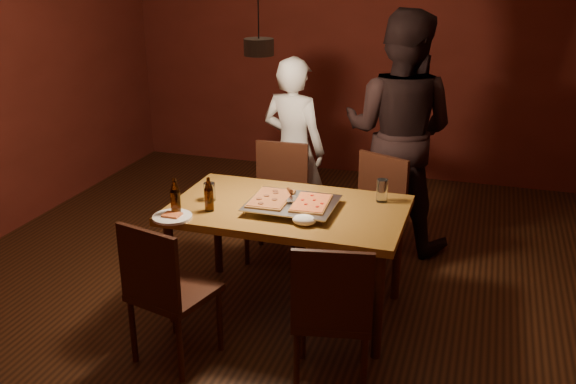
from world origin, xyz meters
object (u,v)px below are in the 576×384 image
(chair_far_left, at_px, (279,190))
(diner_white, at_px, (293,149))
(chair_near_left, at_px, (163,282))
(pendant_lamp, at_px, (259,45))
(chair_near_right, at_px, (332,304))
(plate_slice, at_px, (172,217))
(dining_table, at_px, (288,217))
(beer_bottle_b, at_px, (209,194))
(chair_far_right, at_px, (374,205))
(beer_bottle_a, at_px, (175,197))
(diner_dark, at_px, (399,132))
(pizza_tray, at_px, (292,206))

(chair_far_left, xyz_separation_m, diner_white, (0.01, 0.38, 0.22))
(chair_near_left, distance_m, pendant_lamp, 1.50)
(chair_near_right, relative_size, plate_slice, 2.02)
(dining_table, height_order, diner_white, diner_white)
(chair_near_left, xyz_separation_m, beer_bottle_b, (0.03, 0.58, 0.32))
(diner_white, bearing_deg, pendant_lamp, 110.15)
(diner_white, distance_m, pendant_lamp, 1.55)
(chair_far_right, height_order, chair_near_left, same)
(dining_table, distance_m, chair_near_right, 0.89)
(dining_table, distance_m, diner_white, 1.24)
(beer_bottle_a, bearing_deg, diner_dark, 55.39)
(chair_far_left, relative_size, beer_bottle_a, 2.06)
(chair_far_left, distance_m, pizza_tray, 0.96)
(pendant_lamp, bearing_deg, chair_near_left, -110.25)
(chair_near_right, distance_m, beer_bottle_a, 1.22)
(chair_far_right, distance_m, diner_dark, 0.71)
(chair_far_right, xyz_separation_m, beer_bottle_b, (-0.88, -0.94, 0.32))
(chair_near_right, relative_size, beer_bottle_a, 2.09)
(diner_dark, distance_m, pendant_lamp, 1.67)
(chair_far_right, height_order, pizza_tray, chair_far_right)
(chair_near_left, bearing_deg, beer_bottle_b, 100.67)
(dining_table, bearing_deg, pendant_lamp, 176.35)
(beer_bottle_b, distance_m, plate_slice, 0.27)
(chair_far_left, bearing_deg, pizza_tray, 111.32)
(chair_far_left, bearing_deg, chair_far_right, 170.79)
(beer_bottle_b, relative_size, diner_dark, 0.12)
(dining_table, height_order, chair_near_right, chair_near_right)
(chair_near_left, xyz_separation_m, beer_bottle_a, (-0.14, 0.46, 0.33))
(pizza_tray, xyz_separation_m, diner_white, (-0.37, 1.23, -0.01))
(beer_bottle_b, xyz_separation_m, pendant_lamp, (0.26, 0.23, 0.90))
(chair_near_left, xyz_separation_m, diner_dark, (0.99, 2.10, 0.41))
(diner_white, bearing_deg, beer_bottle_a, 92.32)
(beer_bottle_b, height_order, plate_slice, beer_bottle_b)
(pizza_tray, height_order, diner_dark, diner_dark)
(beer_bottle_b, bearing_deg, plate_slice, -133.23)
(chair_far_left, bearing_deg, beer_bottle_a, 73.57)
(chair_far_right, height_order, plate_slice, chair_far_right)
(plate_slice, xyz_separation_m, diner_white, (0.29, 1.59, 0.00))
(chair_near_right, bearing_deg, plate_slice, 151.86)
(chair_near_right, bearing_deg, pendant_lamp, 120.81)
(pendant_lamp, bearing_deg, beer_bottle_b, -138.94)
(pizza_tray, height_order, beer_bottle_b, beer_bottle_b)
(dining_table, bearing_deg, plate_slice, -147.30)
(plate_slice, bearing_deg, diner_white, 79.79)
(chair_near_left, height_order, beer_bottle_b, beer_bottle_b)
(plate_slice, bearing_deg, chair_near_left, -71.26)
(chair_far_left, bearing_deg, chair_near_right, 115.28)
(beer_bottle_b, bearing_deg, diner_dark, 57.82)
(chair_far_left, xyz_separation_m, pendant_lamp, (0.15, -0.81, 1.22))
(pizza_tray, height_order, diner_white, diner_white)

